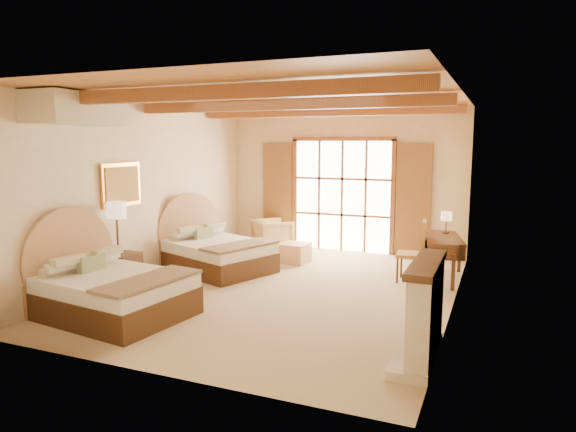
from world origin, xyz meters
The scene contains 19 objects.
floor centered at (0.00, 0.00, 0.00)m, with size 7.00×7.00×0.00m, color tan.
wall_back centered at (0.00, 3.50, 1.60)m, with size 5.50×5.50×0.00m, color beige.
wall_left centered at (-2.75, 0.00, 1.60)m, with size 7.00×7.00×0.00m, color beige.
wall_right centered at (2.75, 0.00, 1.60)m, with size 7.00×7.00×0.00m, color beige.
ceiling centered at (0.00, 0.00, 3.20)m, with size 7.00×7.00×0.00m, color #B0723B.
ceiling_beams centered at (0.00, 0.00, 3.08)m, with size 5.39×4.60×0.18m, color #985527, non-canonical shape.
french_doors centered at (0.00, 3.44, 1.25)m, with size 3.95×0.08×2.60m.
fireplace centered at (2.60, -2.00, 0.51)m, with size 0.46×1.40×1.16m.
painting centered at (-2.70, -0.75, 1.75)m, with size 0.06×0.95×0.75m.
canopy_valance centered at (-2.40, -2.00, 2.95)m, with size 0.70×1.40×0.45m, color beige.
bed_near centered at (-1.84, -2.18, 0.40)m, with size 2.20×1.77×1.32m.
bed_far centered at (-1.79, 0.67, 0.39)m, with size 2.42×2.05×1.28m.
nightstand centered at (-2.50, -1.09, 0.32)m, with size 0.53×0.53×0.63m, color #492E13.
floor_lamp centered at (-2.50, -1.14, 1.28)m, with size 0.32×0.32×1.50m.
armchair centered at (-1.46, 2.81, 0.36)m, with size 0.77×0.80×0.72m, color tan.
ottoman centered at (-0.55, 1.90, 0.20)m, with size 0.55×0.55×0.40m, color tan.
desk centered at (2.41, 1.69, 0.42)m, with size 0.91×1.56×0.79m.
desk_chair centered at (1.95, 1.32, 0.34)m, with size 0.53×0.53×1.11m.
desk_lamp centered at (2.43, 2.10, 1.09)m, with size 0.20×0.20×0.40m.
Camera 1 is at (3.32, -7.78, 2.48)m, focal length 32.00 mm.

